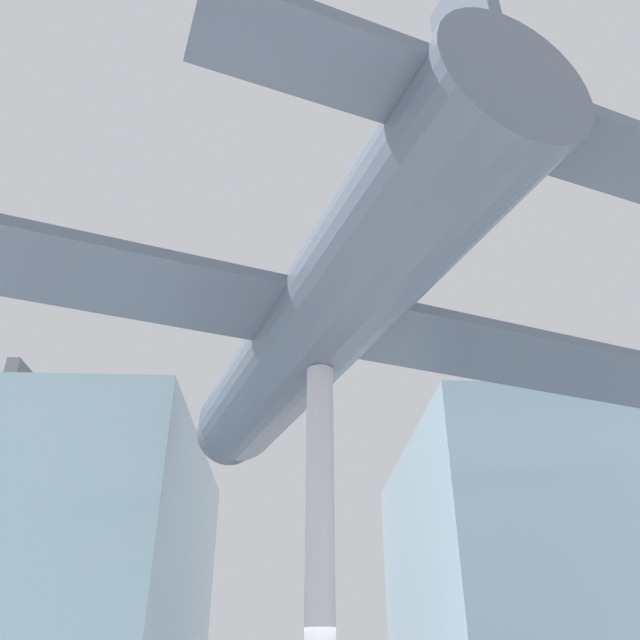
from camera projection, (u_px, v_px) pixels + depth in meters
glass_pavilion_left at (47, 580)px, 20.32m from camera, size 9.27×12.96×9.67m
glass_pavilion_right at (549, 583)px, 20.98m from camera, size 9.27×12.96×9.67m
support_pylon_central at (320, 573)px, 8.90m from camera, size 0.44×0.44×6.39m
suspended_airplane at (317, 323)px, 11.08m from camera, size 19.85×12.75×3.46m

